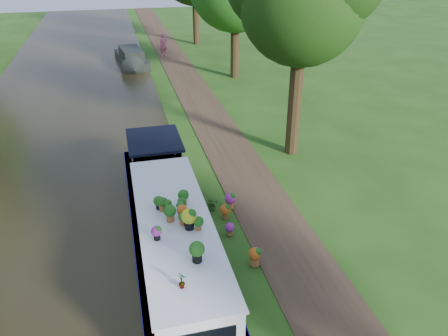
# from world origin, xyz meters

# --- Properties ---
(ground) EXTENTS (100.00, 100.00, 0.00)m
(ground) POSITION_xyz_m (0.00, 0.00, 0.00)
(ground) COLOR #224D13
(ground) RESTS_ON ground
(canal_water) EXTENTS (10.00, 100.00, 0.02)m
(canal_water) POSITION_xyz_m (-6.00, 0.00, 0.01)
(canal_water) COLOR black
(canal_water) RESTS_ON ground
(towpath) EXTENTS (2.20, 100.00, 0.03)m
(towpath) POSITION_xyz_m (1.20, 0.00, 0.01)
(towpath) COLOR #43301F
(towpath) RESTS_ON ground
(plant_boat) EXTENTS (2.29, 13.52, 2.28)m
(plant_boat) POSITION_xyz_m (-2.25, -3.71, 0.85)
(plant_boat) COLOR white
(plant_boat) RESTS_ON canal_water
(second_boat) EXTENTS (2.38, 6.32, 1.19)m
(second_boat) POSITION_xyz_m (-2.05, 20.00, 0.49)
(second_boat) COLOR black
(second_boat) RESTS_ON canal_water
(pedestrian_pink) EXTENTS (0.70, 0.50, 1.78)m
(pedestrian_pink) POSITION_xyz_m (0.58, 21.95, 0.92)
(pedestrian_pink) COLOR #DD5B92
(pedestrian_pink) RESTS_ON towpath
(verge_plant) EXTENTS (0.43, 0.37, 0.47)m
(verge_plant) POSITION_xyz_m (-0.60, -0.69, 0.23)
(verge_plant) COLOR #35641E
(verge_plant) RESTS_ON ground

